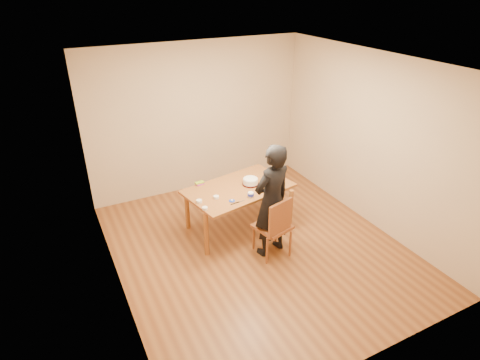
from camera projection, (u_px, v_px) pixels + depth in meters
name	position (u px, v px, depth m)	size (l,w,h in m)	color
room_shell	(247.00, 157.00, 5.68)	(4.00, 4.50, 2.70)	brown
dining_table	(239.00, 189.00, 6.14)	(1.59, 0.94, 0.04)	brown
dining_chair	(272.00, 226.00, 5.72)	(0.45, 0.45, 0.04)	brown
cake_plate	(250.00, 184.00, 6.22)	(0.26, 0.26, 0.02)	red
cake	(251.00, 181.00, 6.19)	(0.23, 0.23, 0.07)	white
frosting_dome	(251.00, 178.00, 6.17)	(0.23, 0.23, 0.03)	white
frosting_tub	(251.00, 195.00, 5.86)	(0.08, 0.08, 0.07)	white
frosting_lid	(232.00, 201.00, 5.76)	(0.09, 0.09, 0.01)	#1A35AB
frosting_dollop	(232.00, 200.00, 5.76)	(0.04, 0.04, 0.02)	white
ramekin_green	(205.00, 208.00, 5.55)	(0.08, 0.08, 0.04)	white
ramekin_yellow	(216.00, 197.00, 5.83)	(0.08, 0.08, 0.04)	white
ramekin_multi	(199.00, 201.00, 5.72)	(0.08, 0.08, 0.04)	white
candy_box_pink	(200.00, 184.00, 6.22)	(0.13, 0.07, 0.02)	#CA2F9D
candy_box_green	(200.00, 183.00, 6.21)	(0.14, 0.07, 0.02)	green
spatula	(235.00, 203.00, 5.70)	(0.14, 0.01, 0.01)	black
person	(272.00, 201.00, 5.57)	(0.62, 0.40, 1.69)	black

